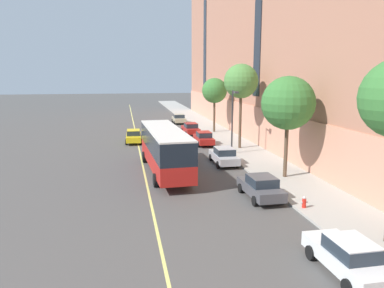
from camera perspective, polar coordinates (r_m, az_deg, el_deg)
The scene contains 16 objects.
ground_plane at distance 28.54m, azimuth -2.62°, elevation -5.87°, with size 260.00×260.00×0.00m, color #4C4947.
sidewalk at distance 33.57m, azimuth 11.81°, elevation -3.42°, with size 4.87×160.00×0.15m, color #ADA89E.
city_bus at distance 30.74m, azimuth -4.17°, elevation -0.57°, with size 3.30×12.33×3.69m.
parked_car_silver_0 at distance 34.08m, azimuth 4.88°, elevation -1.79°, with size 1.99×4.66×1.56m.
parked_car_darkgray_1 at distance 25.21m, azimuth 10.44°, elevation -6.44°, with size 2.09×4.41×1.56m.
parked_car_red_3 at distance 43.15m, azimuth 1.79°, elevation 0.89°, with size 1.92×4.53×1.56m.
parked_car_champagne_4 at distance 61.81m, azimuth -2.01°, elevation 3.88°, with size 2.04×4.34×1.56m.
parked_car_red_5 at distance 50.64m, azimuth -0.20°, elevation 2.36°, with size 2.06×4.60×1.56m.
parked_car_white_6 at distance 17.17m, azimuth 22.77°, elevation -15.55°, with size 2.01×4.52×1.56m.
taxi_cab at distance 45.13m, azimuth -8.90°, elevation 1.21°, with size 2.00×4.73×1.56m.
street_tree_mid_block at distance 29.45m, azimuth 14.43°, elevation 6.03°, with size 4.09×4.09×7.82m.
street_tree_far_uptown at distance 40.35m, azimuth 7.49°, elevation 9.41°, with size 3.63×3.63×9.00m.
street_tree_far_downtown at distance 51.71m, azimuth 3.45°, elevation 8.09°, with size 3.42×3.42×7.38m.
street_lamp at distance 37.37m, azimuth 6.27°, elevation 4.42°, with size 0.36×1.48×6.36m.
fire_hydrant at distance 23.82m, azimuth 16.72°, elevation -8.48°, with size 0.42×0.24×0.72m.
lane_centerline at distance 31.23m, azimuth -7.26°, elevation -4.48°, with size 0.16×140.00×0.01m, color #E0D66B.
Camera 1 is at (-3.63, -27.11, 8.14)m, focal length 35.00 mm.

